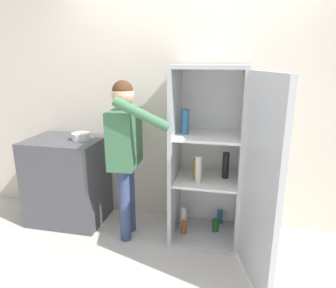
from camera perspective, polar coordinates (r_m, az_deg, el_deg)
ground_plane at (r=2.74m, az=0.17°, el=-23.27°), size 12.00×12.00×0.00m
wall_back at (r=3.13m, az=3.95°, el=7.42°), size 7.00×0.06×2.55m
refrigerator at (r=2.78m, az=9.40°, el=-3.22°), size 0.88×1.21×1.69m
person at (r=2.83m, az=-8.06°, el=0.31°), size 0.62×0.56×1.55m
counter at (r=3.45m, az=-18.56°, el=-6.58°), size 0.78×0.58×0.93m
bowl at (r=3.23m, az=-16.25°, el=1.41°), size 0.19×0.19×0.07m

